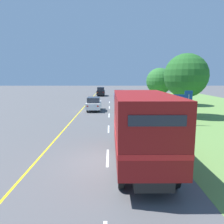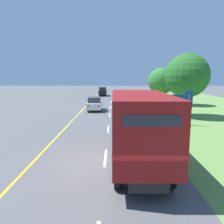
# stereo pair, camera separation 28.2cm
# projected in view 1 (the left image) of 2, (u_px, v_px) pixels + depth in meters

# --- Properties ---
(ground_plane) EXTENTS (200.00, 200.00, 0.00)m
(ground_plane) POSITION_uv_depth(u_px,v_px,m) (107.00, 161.00, 11.32)
(ground_plane) COLOR #515154
(grass_shoulder) EXTENTS (20.00, 65.72, 0.01)m
(grass_shoulder) POSITION_uv_depth(u_px,v_px,m) (215.00, 111.00, 28.29)
(grass_shoulder) COLOR #608942
(grass_shoulder) RESTS_ON ground
(edge_line_yellow) EXTENTS (0.12, 65.72, 0.01)m
(edge_line_yellow) POSITION_uv_depth(u_px,v_px,m) (81.00, 111.00, 28.17)
(edge_line_yellow) COLOR yellow
(edge_line_yellow) RESTS_ON ground
(centre_dash_near) EXTENTS (0.12, 2.60, 0.01)m
(centre_dash_near) POSITION_uv_depth(u_px,v_px,m) (108.00, 157.00, 11.84)
(centre_dash_near) COLOR white
(centre_dash_near) RESTS_ON ground
(centre_dash_mid_a) EXTENTS (0.12, 2.60, 0.01)m
(centre_dash_mid_a) POSITION_uv_depth(u_px,v_px,m) (109.00, 129.00, 18.36)
(centre_dash_mid_a) COLOR white
(centre_dash_mid_a) RESTS_ON ground
(centre_dash_mid_b) EXTENTS (0.12, 2.60, 0.01)m
(centre_dash_mid_b) POSITION_uv_depth(u_px,v_px,m) (109.00, 115.00, 24.88)
(centre_dash_mid_b) COLOR white
(centre_dash_mid_b) RESTS_ON ground
(centre_dash_far) EXTENTS (0.12, 2.60, 0.01)m
(centre_dash_far) POSITION_uv_depth(u_px,v_px,m) (109.00, 107.00, 31.39)
(centre_dash_far) COLOR white
(centre_dash_far) RESTS_ON ground
(centre_dash_farthest) EXTENTS (0.12, 2.60, 0.01)m
(centre_dash_farthest) POSITION_uv_depth(u_px,v_px,m) (109.00, 102.00, 37.91)
(centre_dash_farthest) COLOR white
(centre_dash_farthest) RESTS_ON ground
(horse_trailer_truck) EXTENTS (2.49, 8.19, 3.57)m
(horse_trailer_truck) POSITION_uv_depth(u_px,v_px,m) (140.00, 125.00, 10.73)
(horse_trailer_truck) COLOR black
(horse_trailer_truck) RESTS_ON ground
(lead_car_white) EXTENTS (1.80, 4.04, 1.76)m
(lead_car_white) POSITION_uv_depth(u_px,v_px,m) (94.00, 104.00, 28.20)
(lead_car_white) COLOR black
(lead_car_white) RESTS_ON ground
(lead_car_blue_ahead) EXTENTS (1.80, 4.25, 1.94)m
(lead_car_blue_ahead) POSITION_uv_depth(u_px,v_px,m) (119.00, 95.00, 40.40)
(lead_car_blue_ahead) COLOR black
(lead_car_blue_ahead) RESTS_ON ground
(lead_car_black_ahead) EXTENTS (1.80, 4.58, 2.03)m
(lead_car_black_ahead) POSITION_uv_depth(u_px,v_px,m) (101.00, 91.00, 50.54)
(lead_car_black_ahead) COLOR black
(lead_car_black_ahead) RESTS_ON ground
(highway_sign) EXTENTS (2.21, 0.09, 3.13)m
(highway_sign) POSITION_uv_depth(u_px,v_px,m) (180.00, 103.00, 19.50)
(highway_sign) COLOR #9E9EA3
(highway_sign) RESTS_ON ground
(roadside_tree_near) EXTENTS (4.74, 4.74, 6.84)m
(roadside_tree_near) POSITION_uv_depth(u_px,v_px,m) (186.00, 76.00, 23.61)
(roadside_tree_near) COLOR brown
(roadside_tree_near) RESTS_ON ground
(roadside_tree_mid) EXTENTS (4.53, 4.53, 6.55)m
(roadside_tree_mid) POSITION_uv_depth(u_px,v_px,m) (182.00, 77.00, 33.46)
(roadside_tree_mid) COLOR brown
(roadside_tree_mid) RESTS_ON ground
(roadside_tree_far) EXTENTS (4.75, 4.75, 5.96)m
(roadside_tree_far) POSITION_uv_depth(u_px,v_px,m) (159.00, 81.00, 39.57)
(roadside_tree_far) COLOR brown
(roadside_tree_far) RESTS_ON ground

